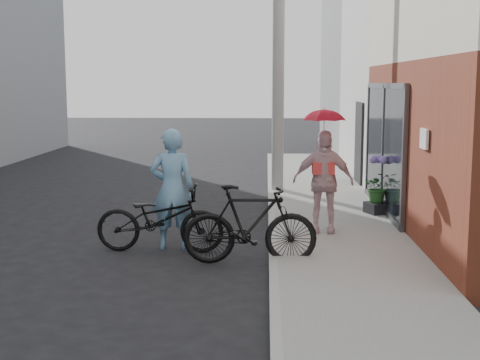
# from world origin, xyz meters

# --- Properties ---
(ground) EXTENTS (80.00, 80.00, 0.00)m
(ground) POSITION_xyz_m (0.00, 0.00, 0.00)
(ground) COLOR black
(ground) RESTS_ON ground
(sidewalk) EXTENTS (2.20, 24.00, 0.12)m
(sidewalk) POSITION_xyz_m (2.10, 2.00, 0.06)
(sidewalk) COLOR gray
(sidewalk) RESTS_ON ground
(curb) EXTENTS (0.12, 24.00, 0.12)m
(curb) POSITION_xyz_m (0.94, 2.00, 0.06)
(curb) COLOR #9E9E99
(curb) RESTS_ON ground
(east_building_far) EXTENTS (8.00, 8.00, 7.00)m
(east_building_far) POSITION_xyz_m (7.20, 16.00, 3.50)
(east_building_far) COLOR gray
(east_building_far) RESTS_ON ground
(utility_pole) EXTENTS (0.28, 0.28, 7.00)m
(utility_pole) POSITION_xyz_m (1.10, 6.00, 3.50)
(utility_pole) COLOR #9E9E99
(utility_pole) RESTS_ON ground
(officer) EXTENTS (0.72, 0.48, 1.93)m
(officer) POSITION_xyz_m (-0.65, 0.66, 0.97)
(officer) COLOR #6EA1C4
(officer) RESTS_ON ground
(bike_left) EXTENTS (2.03, 0.77, 1.06)m
(bike_left) POSITION_xyz_m (-0.83, 0.47, 0.53)
(bike_left) COLOR black
(bike_left) RESTS_ON ground
(bike_right) EXTENTS (1.98, 0.62, 1.18)m
(bike_right) POSITION_xyz_m (0.60, -0.19, 0.59)
(bike_right) COLOR black
(bike_right) RESTS_ON ground
(kimono_woman) EXTENTS (1.05, 0.52, 1.73)m
(kimono_woman) POSITION_xyz_m (1.79, 1.46, 0.99)
(kimono_woman) COLOR beige
(kimono_woman) RESTS_ON sidewalk
(parasol) EXTENTS (0.71, 0.71, 0.62)m
(parasol) POSITION_xyz_m (1.79, 1.46, 2.17)
(parasol) COLOR red
(parasol) RESTS_ON kimono_woman
(planter) EXTENTS (0.54, 0.54, 0.21)m
(planter) POSITION_xyz_m (3.00, 3.12, 0.23)
(planter) COLOR black
(planter) RESTS_ON sidewalk
(potted_plant) EXTENTS (0.54, 0.46, 0.60)m
(potted_plant) POSITION_xyz_m (3.00, 3.12, 0.63)
(potted_plant) COLOR #275823
(potted_plant) RESTS_ON planter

